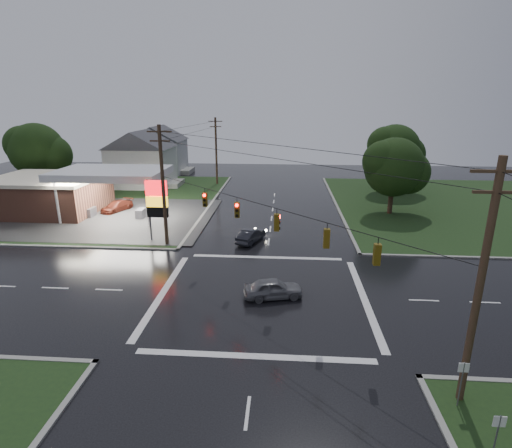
# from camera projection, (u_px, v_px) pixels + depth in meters

# --- Properties ---
(ground) EXTENTS (120.00, 120.00, 0.00)m
(ground) POSITION_uv_depth(u_px,v_px,m) (262.00, 295.00, 27.78)
(ground) COLOR black
(ground) RESTS_ON ground
(grass_nw) EXTENTS (36.00, 36.00, 0.08)m
(grass_nw) POSITION_uv_depth(u_px,v_px,m) (83.00, 200.00, 54.34)
(grass_nw) COLOR black
(grass_nw) RESTS_ON ground
(grass_ne) EXTENTS (36.00, 36.00, 0.08)m
(grass_ne) POSITION_uv_depth(u_px,v_px,m) (478.00, 207.00, 50.75)
(grass_ne) COLOR black
(grass_ne) RESTS_ON ground
(gas_station) EXTENTS (26.20, 18.00, 5.60)m
(gas_station) POSITION_uv_depth(u_px,v_px,m) (57.00, 192.00, 47.57)
(gas_station) COLOR #2D2D2D
(gas_station) RESTS_ON ground
(pylon_sign) EXTENTS (2.00, 0.35, 6.00)m
(pylon_sign) POSITION_uv_depth(u_px,v_px,m) (157.00, 200.00, 37.33)
(pylon_sign) COLOR #59595E
(pylon_sign) RESTS_ON ground
(utility_pole_nw) EXTENTS (2.20, 0.32, 11.00)m
(utility_pole_nw) POSITION_uv_depth(u_px,v_px,m) (163.00, 185.00, 35.80)
(utility_pole_nw) COLOR #382619
(utility_pole_nw) RESTS_ON ground
(utility_pole_se) EXTENTS (2.20, 0.32, 11.00)m
(utility_pole_se) POSITION_uv_depth(u_px,v_px,m) (480.00, 284.00, 16.39)
(utility_pole_se) COLOR #382619
(utility_pole_se) RESTS_ON ground
(utility_pole_n) EXTENTS (2.20, 0.32, 10.50)m
(utility_pole_n) POSITION_uv_depth(u_px,v_px,m) (216.00, 150.00, 63.03)
(utility_pole_n) COLOR #382619
(utility_pole_n) RESTS_ON ground
(traffic_signals) EXTENTS (26.87, 26.87, 1.47)m
(traffic_signals) POSITION_uv_depth(u_px,v_px,m) (263.00, 205.00, 25.85)
(traffic_signals) COLOR black
(traffic_signals) RESTS_ON ground
(house_near) EXTENTS (11.05, 8.48, 8.60)m
(house_near) POSITION_uv_depth(u_px,v_px,m) (142.00, 158.00, 62.23)
(house_near) COLOR silver
(house_near) RESTS_ON ground
(house_far) EXTENTS (11.05, 8.48, 8.60)m
(house_far) POSITION_uv_depth(u_px,v_px,m) (159.00, 149.00, 73.73)
(house_far) COLOR silver
(house_far) RESTS_ON ground
(tree_nw_behind) EXTENTS (8.93, 7.60, 10.00)m
(tree_nw_behind) POSITION_uv_depth(u_px,v_px,m) (38.00, 150.00, 56.87)
(tree_nw_behind) COLOR black
(tree_nw_behind) RESTS_ON ground
(tree_ne_near) EXTENTS (7.99, 6.80, 8.98)m
(tree_ne_near) POSITION_uv_depth(u_px,v_px,m) (395.00, 167.00, 46.12)
(tree_ne_near) COLOR black
(tree_ne_near) RESTS_ON ground
(tree_ne_far) EXTENTS (8.46, 7.20, 9.80)m
(tree_ne_far) POSITION_uv_depth(u_px,v_px,m) (395.00, 150.00, 57.16)
(tree_ne_far) COLOR black
(tree_ne_far) RESTS_ON ground
(car_north) EXTENTS (2.74, 4.17, 1.30)m
(car_north) POSITION_uv_depth(u_px,v_px,m) (251.00, 235.00, 38.04)
(car_north) COLOR black
(car_north) RESTS_ON ground
(car_crossing) EXTENTS (4.28, 2.46, 1.37)m
(car_crossing) POSITION_uv_depth(u_px,v_px,m) (273.00, 288.00, 27.23)
(car_crossing) COLOR slate
(car_crossing) RESTS_ON ground
(car_pump) EXTENTS (3.33, 4.76, 1.28)m
(car_pump) POSITION_uv_depth(u_px,v_px,m) (117.00, 206.00, 48.61)
(car_pump) COLOR #4B1A11
(car_pump) RESTS_ON ground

